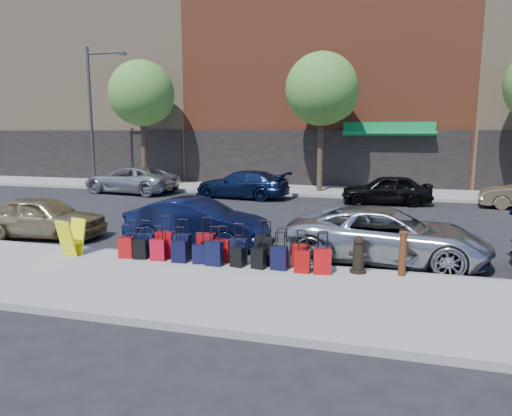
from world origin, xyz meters
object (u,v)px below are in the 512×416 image
(streetlight, at_px, (93,108))
(car_near_0, at_px, (43,217))
(suitcase_front_5, at_px, (222,251))
(bollard, at_px, (403,253))
(car_near_2, at_px, (387,235))
(tree_left, at_px, (144,95))
(car_far_1, at_px, (242,184))
(car_far_2, at_px, (386,190))
(fire_hydrant, at_px, (358,256))
(car_near_1, at_px, (197,222))
(car_far_0, at_px, (131,180))
(tree_center, at_px, (324,91))
(display_rack, at_px, (72,238))

(streetlight, xyz_separation_m, car_near_0, (6.29, -12.08, -4.00))
(suitcase_front_5, height_order, bollard, bollard)
(car_near_2, bearing_deg, streetlight, 58.45)
(tree_left, bearing_deg, car_far_1, -22.03)
(car_near_2, xyz_separation_m, car_far_2, (0.05, 9.76, -0.01))
(fire_hydrant, xyz_separation_m, bollard, (0.95, 0.02, 0.12))
(fire_hydrant, height_order, car_far_1, car_far_1)
(car_near_1, xyz_separation_m, car_far_2, (5.43, 9.43, -0.00))
(fire_hydrant, bearing_deg, car_far_2, 98.08)
(tree_left, relative_size, car_near_0, 1.86)
(streetlight, distance_m, car_far_0, 5.49)
(suitcase_front_5, xyz_separation_m, car_far_1, (-3.05, 11.55, 0.27))
(car_far_0, bearing_deg, car_near_2, 60.42)
(streetlight, relative_size, car_near_1, 1.92)
(streetlight, relative_size, car_far_2, 1.99)
(streetlight, xyz_separation_m, car_far_2, (16.75, -2.23, -3.98))
(suitcase_front_5, xyz_separation_m, fire_hydrant, (3.28, -0.00, 0.11))
(fire_hydrant, distance_m, bollard, 0.96)
(tree_center, height_order, car_far_2, tree_center)
(tree_center, bearing_deg, fire_hydrant, -79.55)
(suitcase_front_5, xyz_separation_m, car_near_2, (3.90, 1.61, 0.27))
(tree_center, xyz_separation_m, display_rack, (-4.61, -14.75, -4.81))
(bollard, bearing_deg, car_far_1, 122.25)
(car_near_0, bearing_deg, fire_hydrant, -104.25)
(display_rack, height_order, car_near_0, car_near_0)
(car_near_1, relative_size, car_far_1, 0.87)
(car_near_2, distance_m, car_far_2, 9.76)
(car_far_2, bearing_deg, streetlight, -103.25)
(car_near_0, relative_size, car_far_2, 0.97)
(display_rack, distance_m, car_far_2, 14.23)
(bollard, xyz_separation_m, car_near_0, (-10.74, 1.51, 0.00))
(car_near_0, height_order, car_far_0, car_far_0)
(suitcase_front_5, bearing_deg, display_rack, -175.84)
(suitcase_front_5, bearing_deg, car_near_0, 164.55)
(bollard, bearing_deg, tree_center, 104.11)
(streetlight, distance_m, bollard, 22.15)
(car_near_2, xyz_separation_m, car_far_0, (-13.35, 10.14, 0.03))
(car_far_0, height_order, car_far_1, car_far_0)
(car_near_2, relative_size, car_far_0, 0.96)
(tree_center, distance_m, fire_hydrant, 15.34)
(tree_left, xyz_separation_m, tree_center, (10.50, 0.00, 0.00))
(tree_center, bearing_deg, car_near_2, -75.59)
(display_rack, xyz_separation_m, car_near_1, (2.49, 2.40, 0.08))
(car_near_0, distance_m, car_far_1, 10.61)
(bollard, relative_size, car_far_0, 0.19)
(suitcase_front_5, relative_size, car_far_0, 0.17)
(car_far_1, bearing_deg, streetlight, -95.17)
(car_near_1, xyz_separation_m, car_near_2, (5.38, -0.33, 0.01))
(car_near_0, relative_size, car_near_2, 0.78)
(fire_hydrant, xyz_separation_m, car_far_1, (-6.33, 11.55, 0.16))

